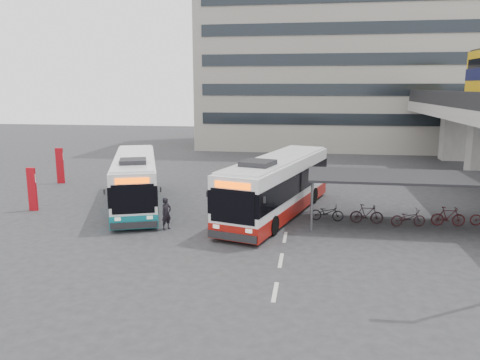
# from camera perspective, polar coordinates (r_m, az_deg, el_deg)

# --- Properties ---
(ground) EXTENTS (120.00, 120.00, 0.00)m
(ground) POSITION_cam_1_polar(r_m,az_deg,el_deg) (22.33, -0.95, -6.69)
(ground) COLOR #28282B
(ground) RESTS_ON ground
(bike_shelter) EXTENTS (10.00, 4.00, 2.54)m
(bike_shelter) POSITION_cam_1_polar(r_m,az_deg,el_deg) (25.03, 19.83, -1.79)
(bike_shelter) COLOR #595B60
(bike_shelter) RESTS_ON ground
(office_block) EXTENTS (30.00, 15.00, 25.00)m
(office_block) POSITION_cam_1_polar(r_m,az_deg,el_deg) (57.26, 11.54, 16.71)
(office_block) COLOR gray
(office_block) RESTS_ON ground
(road_markings) EXTENTS (0.15, 7.60, 0.01)m
(road_markings) POSITION_cam_1_polar(r_m,az_deg,el_deg) (19.24, 5.00, -9.73)
(road_markings) COLOR beige
(road_markings) RESTS_ON ground
(bus_main) EXTENTS (5.55, 11.67, 3.38)m
(bus_main) POSITION_cam_1_polar(r_m,az_deg,el_deg) (25.59, 4.60, -0.75)
(bus_main) COLOR white
(bus_main) RESTS_ON ground
(bus_teal) EXTENTS (5.85, 10.89, 3.18)m
(bus_teal) POSITION_cam_1_polar(r_m,az_deg,el_deg) (28.07, -12.64, -0.11)
(bus_teal) COLOR white
(bus_teal) RESTS_ON ground
(pedestrian) EXTENTS (0.63, 0.70, 1.60)m
(pedestrian) POSITION_cam_1_polar(r_m,az_deg,el_deg) (23.20, -8.97, -4.08)
(pedestrian) COLOR black
(pedestrian) RESTS_ON ground
(sign_totem_mid) EXTENTS (0.53, 0.17, 2.46)m
(sign_totem_mid) POSITION_cam_1_polar(r_m,az_deg,el_deg) (28.80, -24.01, -0.95)
(sign_totem_mid) COLOR #A60A13
(sign_totem_mid) RESTS_ON ground
(sign_totem_north) EXTENTS (0.55, 0.30, 2.58)m
(sign_totem_north) POSITION_cam_1_polar(r_m,az_deg,el_deg) (36.23, -21.10, 1.70)
(sign_totem_north) COLOR #A60A13
(sign_totem_north) RESTS_ON ground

